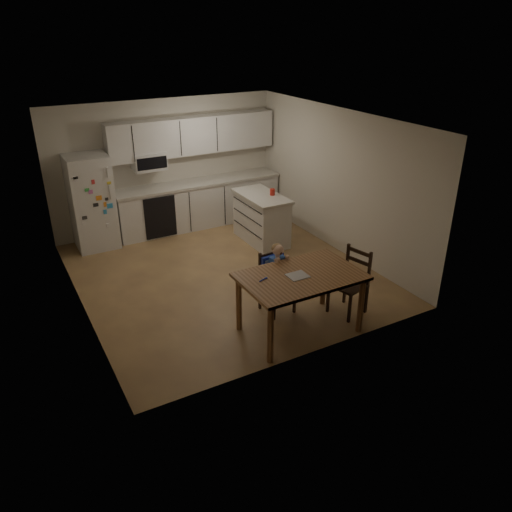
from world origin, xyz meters
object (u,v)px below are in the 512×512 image
at_px(red_cup, 272,192).
at_px(chair_booster, 276,270).
at_px(chair_side, 353,277).
at_px(refrigerator, 92,202).
at_px(dining_table, 301,283).
at_px(kitchen_island, 261,218).

height_order(red_cup, chair_booster, chair_booster).
bearing_deg(chair_side, refrigerator, -160.44).
relative_size(refrigerator, dining_table, 1.09).
distance_m(red_cup, chair_side, 2.74).
height_order(red_cup, chair_side, red_cup).
bearing_deg(red_cup, chair_side, -95.77).
height_order(dining_table, chair_side, chair_side).
relative_size(kitchen_island, red_cup, 10.75).
bearing_deg(refrigerator, chair_booster, -63.98).
distance_m(kitchen_island, chair_booster, 2.49).
relative_size(dining_table, chair_side, 1.65).
xyz_separation_m(refrigerator, red_cup, (2.94, -1.38, 0.12)).
bearing_deg(kitchen_island, red_cup, -31.88).
bearing_deg(kitchen_island, refrigerator, 155.30).
bearing_deg(chair_booster, kitchen_island, 60.76).
height_order(red_cup, dining_table, red_cup).
bearing_deg(dining_table, kitchen_island, 69.97).
distance_m(refrigerator, dining_table, 4.49).
xyz_separation_m(red_cup, dining_table, (-1.21, -2.77, -0.24)).
height_order(refrigerator, dining_table, refrigerator).
relative_size(red_cup, chair_side, 0.12).
bearing_deg(refrigerator, chair_side, -56.75).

